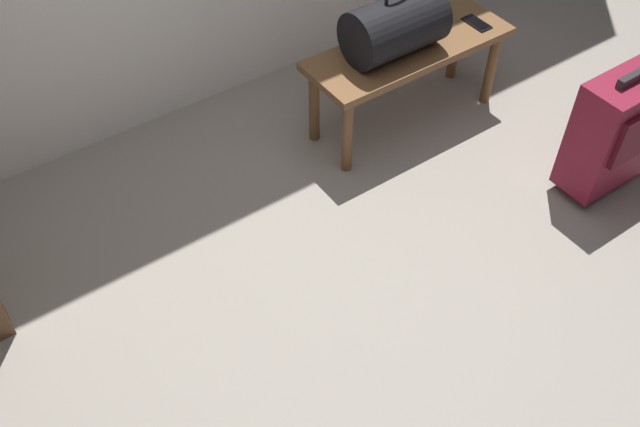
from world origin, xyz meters
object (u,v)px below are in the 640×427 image
object	(u,v)px
cell_phone	(477,23)
suitcase_upright_burgundy	(619,129)
duffel_bag_black	(395,26)
bench	(408,57)

from	to	relation	value
cell_phone	suitcase_upright_burgundy	world-z (taller)	suitcase_upright_burgundy
duffel_bag_black	cell_phone	world-z (taller)	duffel_bag_black
suitcase_upright_burgundy	bench	bearing A→B (deg)	117.44
bench	duffel_bag_black	world-z (taller)	duffel_bag_black
duffel_bag_black	suitcase_upright_burgundy	world-z (taller)	duffel_bag_black
cell_phone	suitcase_upright_burgundy	bearing A→B (deg)	-84.62
cell_phone	duffel_bag_black	bearing A→B (deg)	174.30
bench	duffel_bag_black	size ratio (longest dim) A/B	2.27
bench	duffel_bag_black	distance (m)	0.22
bench	suitcase_upright_burgundy	xyz separation A→B (m)	(0.45, -0.86, -0.05)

